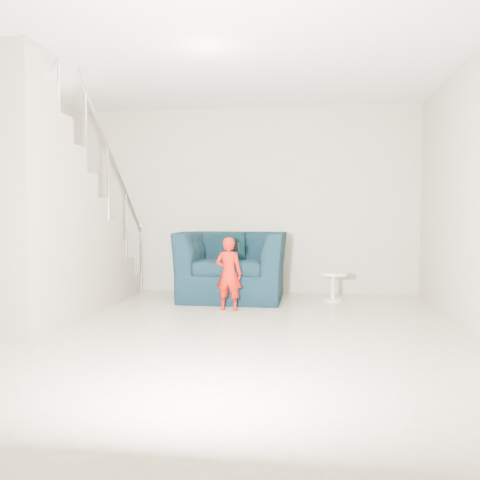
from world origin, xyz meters
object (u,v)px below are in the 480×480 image
at_px(armchair, 233,265).
at_px(side_table, 333,282).
at_px(staircase, 39,233).
at_px(toddler, 229,274).

height_order(armchair, side_table, armchair).
height_order(side_table, staircase, staircase).
distance_m(toddler, side_table, 1.52).
relative_size(armchair, side_table, 3.66).
xyz_separation_m(armchair, staircase, (-1.92, -1.56, 0.49)).
relative_size(armchair, staircase, 0.39).
bearing_deg(toddler, armchair, -77.05).
height_order(toddler, staircase, staircase).
bearing_deg(side_table, staircase, -154.46).
distance_m(side_table, staircase, 3.68).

